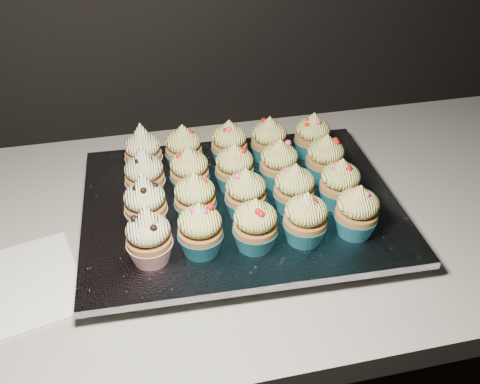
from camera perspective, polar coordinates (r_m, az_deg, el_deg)
The scene contains 25 objects.
cabinet at distance 1.26m, azimuth 7.24°, elevation -18.23°, with size 2.40×0.60×0.86m, color black.
worktop at distance 0.93m, azimuth 9.27°, elevation -1.74°, with size 2.44×0.64×0.04m, color beige.
napkin at distance 0.81m, azimuth -23.11°, elevation -9.42°, with size 0.18×0.18×0.00m, color white.
baking_tray at distance 0.86m, azimuth 0.00°, elevation -2.10°, with size 0.45×0.35×0.02m, color black.
foil_lining at distance 0.85m, azimuth 0.00°, elevation -1.20°, with size 0.49×0.38×0.01m, color silver.
cupcake_0 at distance 0.73m, azimuth -9.70°, elevation -4.77°, with size 0.06×0.06×0.10m.
cupcake_1 at distance 0.73m, azimuth -4.27°, elevation -4.07°, with size 0.06×0.06×0.08m.
cupcake_2 at distance 0.74m, azimuth 1.63°, elevation -3.58°, with size 0.06×0.06×0.08m.
cupcake_3 at distance 0.76m, azimuth 6.99°, elevation -2.87°, with size 0.06×0.06×0.08m.
cupcake_4 at distance 0.78m, azimuth 12.35°, elevation -2.08°, with size 0.06×0.06×0.08m.
cupcake_5 at distance 0.79m, azimuth -10.07°, elevation -1.26°, with size 0.06×0.06×0.10m.
cupcake_6 at distance 0.79m, azimuth -4.81°, elevation -0.72°, with size 0.06×0.06×0.08m.
cupcake_7 at distance 0.80m, azimuth 0.61°, elevation -0.26°, with size 0.06×0.06×0.08m.
cupcake_8 at distance 0.81m, azimuth 5.79°, elevation 0.28°, with size 0.06×0.06×0.08m.
cupcake_9 at distance 0.83m, azimuth 10.58°, elevation 0.83°, with size 0.06×0.06×0.08m.
cupcake_10 at distance 0.85m, azimuth -10.15°, elevation 1.76°, with size 0.06×0.06×0.10m.
cupcake_11 at distance 0.85m, azimuth -5.41°, elevation 2.16°, with size 0.06×0.06×0.08m.
cupcake_12 at distance 0.86m, azimuth -0.58°, elevation 2.55°, with size 0.06×0.06×0.08m.
cupcake_13 at distance 0.87m, azimuth 4.17°, elevation 3.00°, with size 0.06×0.06×0.08m.
cupcake_14 at distance 0.89m, azimuth 9.04°, elevation 3.52°, with size 0.06×0.06×0.08m.
cupcake_15 at distance 0.91m, azimuth -10.29°, elevation 4.24°, with size 0.06×0.06×0.10m.
cupcake_16 at distance 0.91m, azimuth -6.03°, elevation 4.59°, with size 0.06×0.06×0.08m.
cupcake_17 at distance 0.92m, azimuth -1.15°, elevation 5.13°, with size 0.06×0.06×0.08m.
cupcake_18 at distance 0.93m, azimuth 3.11°, elevation 5.51°, with size 0.06×0.06×0.08m.
cupcake_19 at distance 0.95m, azimuth 7.72°, elevation 5.90°, with size 0.06×0.06×0.08m.
Camera 1 is at (-0.31, 1.02, 1.44)m, focal length 40.00 mm.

